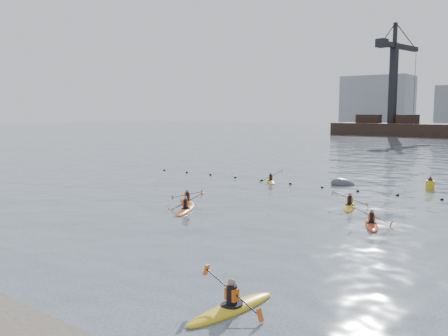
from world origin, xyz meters
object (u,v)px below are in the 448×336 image
(kayaker_5, at_px, (271,181))
(kayaker_2, at_px, (187,201))
(kayaker_3, at_px, (350,206))
(nav_buoy, at_px, (430,185))
(kayaker_1, at_px, (232,307))
(mooring_buoy, at_px, (343,185))
(kayaker_4, at_px, (371,224))
(kayaker_0, at_px, (186,210))

(kayaker_5, bearing_deg, kayaker_2, -127.23)
(kayaker_3, xyz_separation_m, nav_buoy, (2.27, 10.58, 0.27))
(kayaker_1, bearing_deg, kayaker_3, 109.32)
(mooring_buoy, distance_m, nav_buoy, 6.72)
(kayaker_2, distance_m, mooring_buoy, 14.75)
(kayaker_2, height_order, kayaker_4, kayaker_4)
(kayaker_2, relative_size, kayaker_4, 0.94)
(kayaker_1, height_order, kayaker_4, kayaker_1)
(kayaker_2, bearing_deg, mooring_buoy, 14.18)
(kayaker_2, xyz_separation_m, kayaker_3, (9.43, 5.13, 0.01))
(kayaker_5, distance_m, nav_buoy, 12.86)
(kayaker_2, relative_size, nav_buoy, 2.44)
(kayaker_0, xyz_separation_m, mooring_buoy, (3.48, 15.93, -0.10))
(kayaker_2, distance_m, nav_buoy, 19.59)
(kayaker_0, relative_size, nav_buoy, 2.68)
(kayaker_1, distance_m, mooring_buoy, 27.11)
(kayaker_1, xyz_separation_m, kayaker_2, (-12.80, 12.26, -0.01))
(kayaker_4, distance_m, kayaker_5, 16.28)
(kayaker_2, bearing_deg, kayaker_0, -105.03)
(kayaker_3, bearing_deg, mooring_buoy, 96.93)
(kayaker_1, distance_m, kayaker_5, 27.09)
(kayaker_0, distance_m, nav_buoy, 20.43)
(kayaker_1, xyz_separation_m, mooring_buoy, (-7.53, 26.04, -0.11))
(kayaker_1, height_order, kayaker_2, kayaker_1)
(kayaker_1, distance_m, nav_buoy, 28.00)
(kayaker_3, height_order, nav_buoy, kayaker_3)
(mooring_buoy, bearing_deg, kayaker_3, -64.34)
(kayaker_4, bearing_deg, kayaker_3, -78.45)
(kayaker_4, relative_size, mooring_buoy, 1.50)
(kayaker_0, bearing_deg, kayaker_2, 104.33)
(kayaker_4, bearing_deg, mooring_buoy, -85.40)
(kayaker_4, xyz_separation_m, kayaker_5, (-12.70, 10.18, -0.01))
(kayaker_0, distance_m, kayaker_5, 13.71)
(mooring_buoy, height_order, nav_buoy, nav_buoy)
(kayaker_4, distance_m, nav_buoy, 14.53)
(kayaker_2, bearing_deg, nav_buoy, -1.55)
(kayaker_5, xyz_separation_m, mooring_buoy, (5.68, 2.40, -0.09))
(kayaker_1, xyz_separation_m, nav_buoy, (-1.11, 27.98, 0.26))
(mooring_buoy, bearing_deg, kayaker_4, -60.82)
(mooring_buoy, bearing_deg, kayaker_5, -157.13)
(mooring_buoy, xyz_separation_m, nav_buoy, (6.42, 1.94, 0.37))
(kayaker_0, height_order, kayaker_3, kayaker_0)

